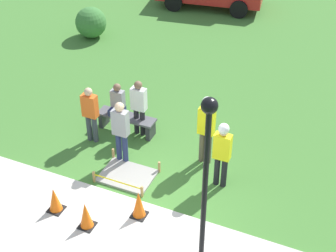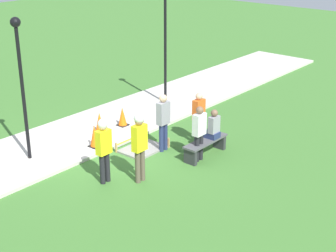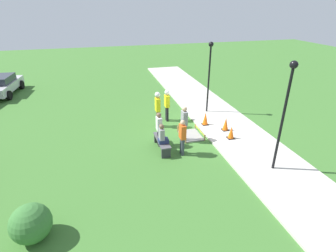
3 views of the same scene
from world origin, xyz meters
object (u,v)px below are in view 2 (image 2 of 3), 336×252
at_px(park_bench, 206,145).
at_px(traffic_cone_near_patch, 122,117).
at_px(bystander_in_orange_shirt, 199,115).
at_px(worker_assistant, 104,145).
at_px(traffic_cone_sidewalk_edge, 95,136).
at_px(lamppost_near, 20,69).
at_px(lamppost_far, 165,30).
at_px(bystander_in_white_shirt, 163,119).
at_px(traffic_cone_far_patch, 100,122).
at_px(bystander_in_gray_shirt, 199,131).
at_px(worker_supervisor, 139,140).
at_px(person_seated_on_bench, 213,127).

bearing_deg(park_bench, traffic_cone_near_patch, -90.18).
bearing_deg(bystander_in_orange_shirt, worker_assistant, -4.63).
bearing_deg(traffic_cone_sidewalk_edge, lamppost_near, -25.17).
bearing_deg(lamppost_near, lamppost_far, -178.15).
relative_size(traffic_cone_near_patch, worker_assistant, 0.35).
bearing_deg(bystander_in_white_shirt, traffic_cone_far_patch, -80.81).
bearing_deg(bystander_in_white_shirt, park_bench, 112.49).
xyz_separation_m(bystander_in_gray_shirt, lamppost_near, (3.18, -3.71, 1.80)).
relative_size(traffic_cone_far_patch, park_bench, 0.41).
bearing_deg(traffic_cone_far_patch, bystander_in_orange_shirt, 118.29).
bearing_deg(bystander_in_white_shirt, lamppost_far, -140.54).
bearing_deg(traffic_cone_sidewalk_edge, bystander_in_white_shirt, 128.11).
height_order(park_bench, lamppost_near, lamppost_near).
xyz_separation_m(traffic_cone_sidewalk_edge, lamppost_near, (1.77, -0.83, 2.29)).
height_order(traffic_cone_near_patch, worker_assistant, worker_assistant).
bearing_deg(traffic_cone_near_patch, bystander_in_gray_shirt, 83.65).
height_order(worker_supervisor, lamppost_far, lamppost_far).
distance_m(bystander_in_gray_shirt, lamppost_near, 5.20).
height_order(traffic_cone_far_patch, worker_supervisor, worker_supervisor).
distance_m(traffic_cone_near_patch, lamppost_far, 3.68).
bearing_deg(person_seated_on_bench, lamppost_near, -44.15).
bearing_deg(worker_assistant, worker_supervisor, 133.53).
bearing_deg(park_bench, lamppost_near, -45.95).
bearing_deg(worker_supervisor, bystander_in_orange_shirt, -173.05).
height_order(worker_assistant, lamppost_near, lamppost_near).
bearing_deg(traffic_cone_far_patch, lamppost_far, -175.40).
relative_size(person_seated_on_bench, worker_supervisor, 0.46).
relative_size(person_seated_on_bench, worker_assistant, 0.50).
distance_m(bystander_in_orange_shirt, lamppost_near, 5.42).
distance_m(park_bench, person_seated_on_bench, 0.58).
height_order(park_bench, bystander_in_orange_shirt, bystander_in_orange_shirt).
bearing_deg(person_seated_on_bench, bystander_in_orange_shirt, -114.11).
relative_size(park_bench, worker_supervisor, 0.85).
relative_size(worker_supervisor, bystander_in_white_shirt, 1.09).
xyz_separation_m(worker_supervisor, bystander_in_gray_shirt, (-2.04, 0.41, -0.25)).
height_order(bystander_in_gray_shirt, lamppost_near, lamppost_near).
bearing_deg(worker_assistant, lamppost_near, -79.24).
bearing_deg(worker_supervisor, bystander_in_gray_shirt, 168.59).
distance_m(traffic_cone_near_patch, bystander_in_gray_shirt, 3.53).
bearing_deg(bystander_in_orange_shirt, bystander_in_gray_shirt, 37.67).
xyz_separation_m(worker_supervisor, bystander_in_orange_shirt, (-3.05, -0.37, -0.26)).
relative_size(bystander_in_orange_shirt, bystander_in_white_shirt, 0.92).
relative_size(park_bench, lamppost_far, 0.39).
relative_size(traffic_cone_near_patch, worker_supervisor, 0.33).
bearing_deg(traffic_cone_sidewalk_edge, lamppost_far, -167.09).
distance_m(worker_assistant, bystander_in_gray_shirt, 2.89).
height_order(traffic_cone_near_patch, bystander_in_gray_shirt, bystander_in_gray_shirt).
bearing_deg(traffic_cone_far_patch, bystander_in_white_shirt, 99.19).
bearing_deg(bystander_in_orange_shirt, traffic_cone_near_patch, -76.80).
xyz_separation_m(traffic_cone_sidewalk_edge, park_bench, (-1.78, 2.84, -0.10)).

